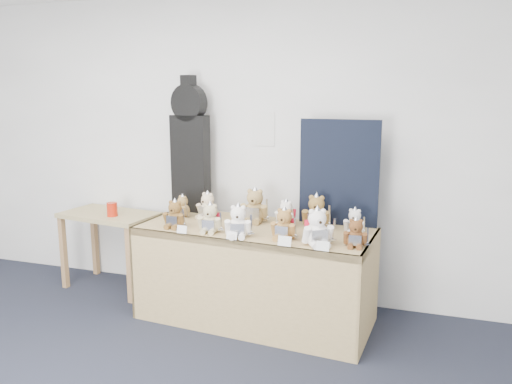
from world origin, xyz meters
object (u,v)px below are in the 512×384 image
(teddy_back_centre_left, at_px, (255,207))
(display_table, at_px, (251,250))
(teddy_back_centre_right, at_px, (286,214))
(teddy_back_left, at_px, (207,207))
(teddy_back_end, at_px, (354,222))
(side_table, at_px, (110,226))
(teddy_back_far_left, at_px, (182,207))
(teddy_front_far_left, at_px, (175,215))
(teddy_back_right, at_px, (316,213))
(guitar_case, at_px, (190,146))
(teddy_front_far_right, at_px, (317,229))
(teddy_front_left, at_px, (210,219))
(teddy_front_centre, at_px, (238,222))
(red_cup, at_px, (112,209))
(teddy_front_right, at_px, (284,225))
(teddy_front_end, at_px, (356,234))

(teddy_back_centre_left, bearing_deg, display_table, -79.82)
(teddy_back_centre_right, bearing_deg, teddy_back_left, -163.15)
(display_table, distance_m, teddy_back_end, 0.84)
(side_table, relative_size, teddy_back_left, 3.63)
(teddy_back_centre_right, xyz_separation_m, teddy_back_far_left, (-0.93, 0.01, -0.01))
(teddy_front_far_left, bearing_deg, teddy_back_right, 17.91)
(side_table, height_order, teddy_back_far_left, teddy_back_far_left)
(teddy_back_left, height_order, teddy_back_right, teddy_back_right)
(side_table, bearing_deg, teddy_back_left, 4.41)
(guitar_case, distance_m, teddy_front_far_right, 1.54)
(teddy_front_far_right, xyz_separation_m, teddy_back_right, (-0.10, 0.45, 0.00))
(teddy_front_left, bearing_deg, teddy_front_centre, -17.33)
(display_table, xyz_separation_m, teddy_back_left, (-0.47, 0.24, 0.27))
(teddy_front_far_left, bearing_deg, side_table, 155.72)
(teddy_back_left, relative_size, teddy_back_centre_left, 0.81)
(red_cup, height_order, teddy_back_right, teddy_back_right)
(teddy_back_far_left, bearing_deg, teddy_back_centre_left, 25.81)
(display_table, height_order, teddy_back_far_left, teddy_back_far_left)
(side_table, height_order, teddy_front_far_left, teddy_front_far_left)
(guitar_case, bearing_deg, teddy_front_far_left, -66.38)
(teddy_back_centre_left, distance_m, teddy_back_centre_right, 0.28)
(teddy_back_centre_right, height_order, teddy_back_end, teddy_back_centre_right)
(teddy_front_right, xyz_separation_m, teddy_back_left, (-0.78, 0.39, -0.00))
(red_cup, xyz_separation_m, teddy_back_right, (1.88, 0.02, 0.10))
(teddy_front_left, distance_m, teddy_front_centre, 0.26)
(teddy_back_centre_left, bearing_deg, teddy_back_left, -179.35)
(teddy_front_centre, bearing_deg, side_table, 148.55)
(display_table, relative_size, teddy_front_end, 8.40)
(teddy_back_centre_right, bearing_deg, red_cup, -161.23)
(teddy_front_right, xyz_separation_m, teddy_back_far_left, (-1.02, 0.38, -0.02))
(teddy_front_far_right, distance_m, teddy_back_centre_left, 0.79)
(teddy_back_left, bearing_deg, teddy_back_far_left, -161.50)
(display_table, relative_size, teddy_back_left, 7.45)
(display_table, xyz_separation_m, teddy_back_centre_left, (-0.05, 0.25, 0.30))
(teddy_front_end, height_order, teddy_back_left, teddy_back_left)
(teddy_front_centre, bearing_deg, teddy_back_centre_right, 46.20)
(teddy_back_end, bearing_deg, teddy_front_end, -76.07)
(display_table, relative_size, teddy_front_left, 7.46)
(side_table, bearing_deg, display_table, -3.37)
(teddy_front_far_left, relative_size, teddy_back_centre_left, 0.78)
(red_cup, relative_size, teddy_front_centre, 0.46)
(red_cup, distance_m, teddy_front_left, 1.19)
(teddy_front_far_left, xyz_separation_m, teddy_front_far_right, (1.18, -0.11, 0.02))
(teddy_front_right, distance_m, teddy_back_left, 0.88)
(teddy_front_far_right, height_order, teddy_front_end, teddy_front_far_right)
(teddy_front_left, bearing_deg, teddy_front_end, -6.83)
(teddy_front_right, xyz_separation_m, teddy_front_end, (0.53, -0.03, -0.01))
(teddy_front_right, height_order, teddy_back_end, teddy_front_right)
(teddy_front_right, bearing_deg, teddy_back_right, 70.61)
(teddy_front_far_right, bearing_deg, teddy_back_centre_left, 113.82)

